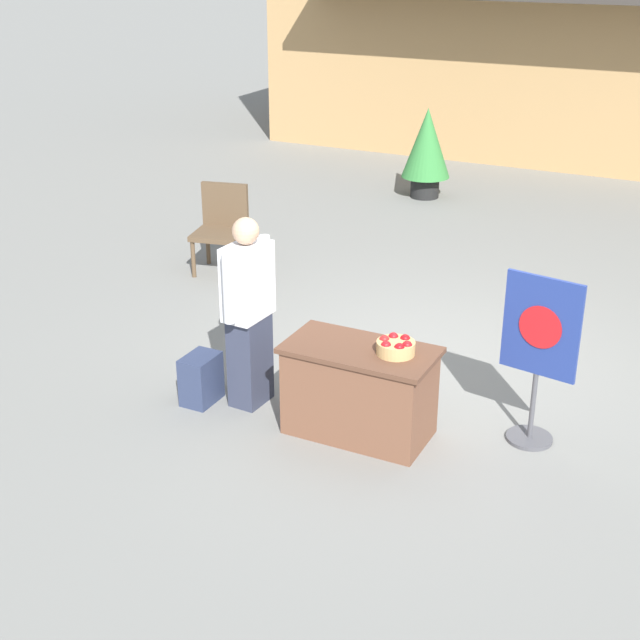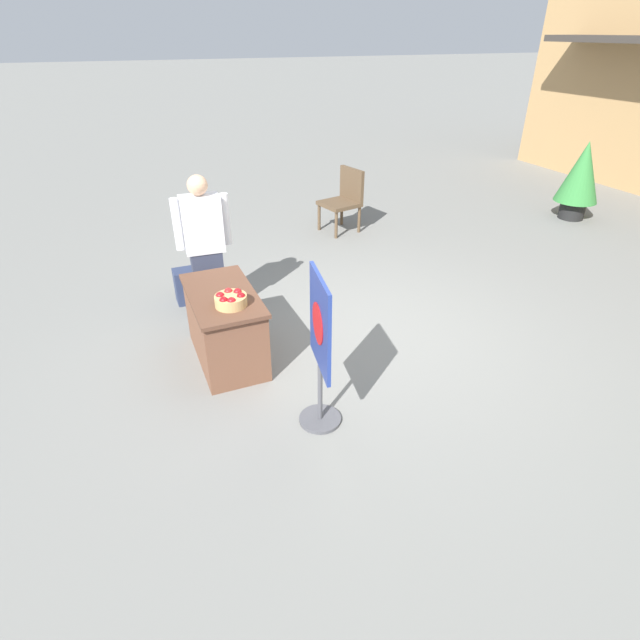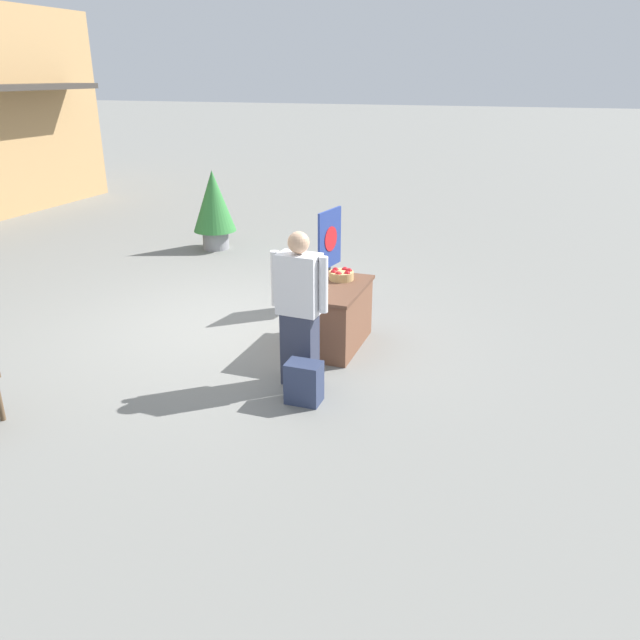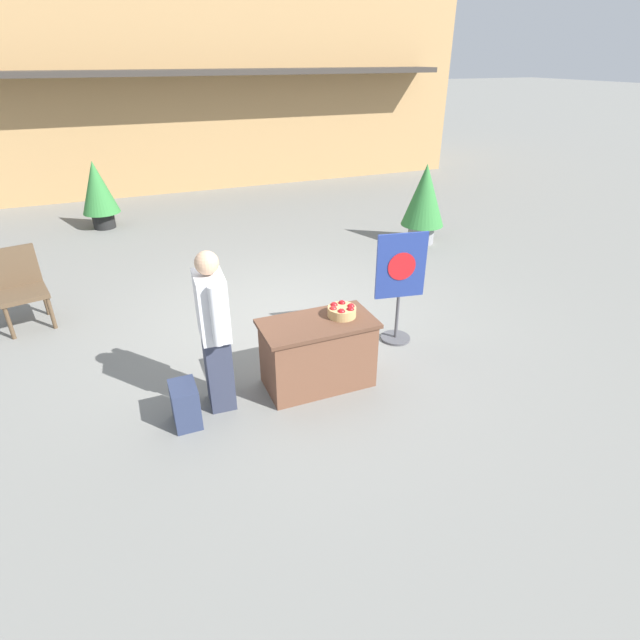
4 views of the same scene
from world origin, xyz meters
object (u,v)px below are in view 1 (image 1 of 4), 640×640
at_px(apple_basket, 396,346).
at_px(display_table, 359,391).
at_px(backpack, 201,379).
at_px(poster_board, 538,354).
at_px(person_visitor, 248,312).
at_px(potted_plant_near_left, 427,147).
at_px(patio_chair, 222,224).

bearing_deg(apple_basket, display_table, -174.65).
relative_size(backpack, poster_board, 0.31).
bearing_deg(backpack, display_table, 5.20).
bearing_deg(apple_basket, person_visitor, 178.62).
bearing_deg(backpack, person_visitor, 26.18).
relative_size(apple_basket, backpack, 0.69).
height_order(apple_basket, backpack, apple_basket).
bearing_deg(person_visitor, poster_board, 14.21).
bearing_deg(poster_board, backpack, -67.03).
height_order(display_table, person_visitor, person_visitor).
xyz_separation_m(apple_basket, backpack, (-1.67, -0.15, -0.59)).
relative_size(display_table, apple_basket, 4.00).
relative_size(poster_board, potted_plant_near_left, 1.03).
bearing_deg(poster_board, patio_chair, -107.88).
xyz_separation_m(poster_board, patio_chair, (-4.20, 2.19, -0.19)).
bearing_deg(poster_board, display_table, -58.50).
relative_size(display_table, potted_plant_near_left, 0.89).
height_order(apple_basket, person_visitor, person_visitor).
relative_size(apple_basket, patio_chair, 0.29).
height_order(backpack, poster_board, poster_board).
distance_m(apple_basket, poster_board, 1.07).
height_order(display_table, poster_board, poster_board).
height_order(display_table, apple_basket, apple_basket).
height_order(person_visitor, poster_board, person_visitor).
xyz_separation_m(apple_basket, poster_board, (0.96, 0.47, -0.05)).
distance_m(apple_basket, potted_plant_near_left, 6.99).
distance_m(display_table, backpack, 1.41).
bearing_deg(patio_chair, apple_basket, 38.12).
distance_m(poster_board, patio_chair, 4.74).
height_order(apple_basket, patio_chair, patio_chair).
relative_size(person_visitor, poster_board, 1.19).
distance_m(apple_basket, person_visitor, 1.30).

